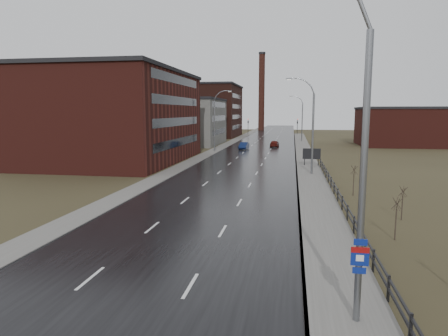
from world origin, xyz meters
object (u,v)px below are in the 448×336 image
at_px(billboard, 312,154).
at_px(car_far, 275,144).
at_px(streetlight_main, 354,153).
at_px(car_near, 244,146).

xyz_separation_m(billboard, car_far, (-6.30, 29.55, -0.98)).
bearing_deg(streetlight_main, car_far, 94.57).
relative_size(streetlight_main, car_near, 2.84).
xyz_separation_m(car_near, car_far, (5.75, 6.39, 0.02)).
xyz_separation_m(billboard, car_near, (-12.05, 23.16, -1.00)).
bearing_deg(billboard, car_far, 102.03).
height_order(streetlight_main, car_near, streetlight_main).
bearing_deg(car_near, car_far, 50.96).
height_order(streetlight_main, billboard, streetlight_main).
distance_m(billboard, car_near, 26.13).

